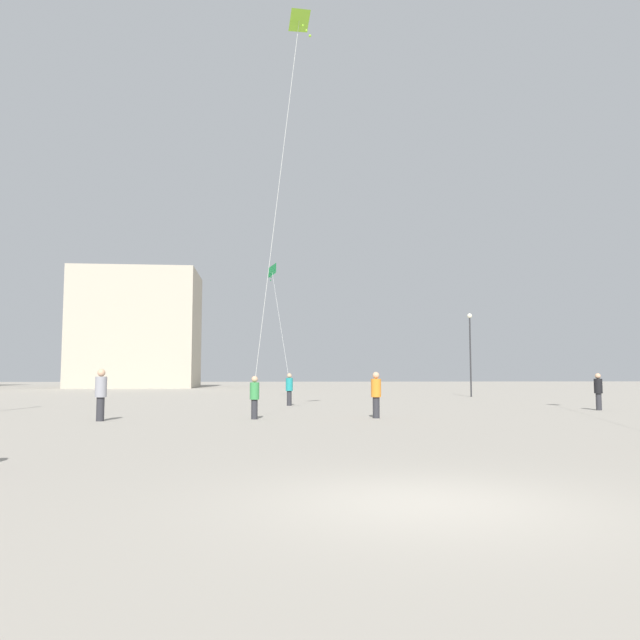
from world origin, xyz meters
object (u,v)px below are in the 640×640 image
(lamppost_west, at_px, (470,342))
(building_centre_hall, at_px, (138,330))
(person_in_green, at_px, (255,395))
(person_in_grey, at_px, (101,392))
(kite_lime_delta, at_px, (298,30))
(person_in_teal, at_px, (289,388))
(person_in_black, at_px, (598,390))
(kite_emerald_delta, at_px, (272,273))
(person_in_orange, at_px, (376,393))

(lamppost_west, bearing_deg, building_centre_hall, 130.44)
(person_in_green, xyz_separation_m, building_centre_hall, (-16.52, 60.61, 6.73))
(person_in_grey, bearing_deg, person_in_green, 108.41)
(kite_lime_delta, bearing_deg, person_in_grey, -179.98)
(person_in_green, bearing_deg, lamppost_west, 123.84)
(person_in_teal, distance_m, person_in_black, 15.24)
(person_in_grey, xyz_separation_m, kite_emerald_delta, (6.18, 21.46, 7.91))
(person_in_grey, xyz_separation_m, building_centre_hall, (-11.09, 61.11, 6.59))
(person_in_green, bearing_deg, person_in_black, 84.89)
(person_in_green, height_order, person_in_grey, person_in_grey)
(person_in_teal, bearing_deg, person_in_black, 133.46)
(kite_lime_delta, xyz_separation_m, building_centre_hall, (-18.07, 61.11, -7.24))
(person_in_teal, xyz_separation_m, person_in_orange, (2.94, -10.07, 0.01))
(building_centre_hall, bearing_deg, person_in_teal, -70.15)
(person_in_black, xyz_separation_m, person_in_grey, (-21.26, -5.16, 0.07))
(person_in_orange, relative_size, building_centre_hall, 0.11)
(person_in_green, height_order, lamppost_west, lamppost_west)
(person_in_teal, bearing_deg, person_in_orange, 81.28)
(person_in_teal, xyz_separation_m, kite_lime_delta, (-0.11, -10.76, 13.89))
(kite_emerald_delta, distance_m, building_centre_hall, 43.27)
(person_in_green, xyz_separation_m, lamppost_west, (15.74, 22.77, 3.21))
(person_in_teal, height_order, person_in_orange, person_in_orange)
(kite_emerald_delta, relative_size, lamppost_west, 1.85)
(person_in_teal, xyz_separation_m, person_in_grey, (-7.08, -10.76, 0.07))
(kite_emerald_delta, bearing_deg, person_in_grey, -106.07)
(kite_lime_delta, bearing_deg, person_in_green, 162.12)
(person_in_grey, height_order, person_in_orange, person_in_grey)
(person_in_green, bearing_deg, person_in_teal, 149.35)
(person_in_orange, bearing_deg, person_in_grey, 138.23)
(person_in_green, relative_size, person_in_orange, 0.91)
(person_in_black, xyz_separation_m, lamppost_west, (-0.09, 18.11, 3.14))
(person_in_green, height_order, kite_emerald_delta, kite_emerald_delta)
(person_in_grey, bearing_deg, lamppost_west, 150.85)
(kite_lime_delta, relative_size, building_centre_hall, 0.91)
(person_in_grey, bearing_deg, kite_emerald_delta, 177.08)
(building_centre_hall, xyz_separation_m, lamppost_west, (32.26, -37.85, -3.52))
(person_in_green, distance_m, person_in_grey, 5.46)
(person_in_black, height_order, person_in_green, person_in_black)
(person_in_grey, distance_m, person_in_orange, 10.05)
(person_in_grey, height_order, building_centre_hall, building_centre_hall)
(person_in_orange, distance_m, building_centre_hall, 64.35)
(person_in_teal, distance_m, lamppost_west, 19.10)
(person_in_black, bearing_deg, lamppost_west, 7.80)
(person_in_green, relative_size, lamppost_west, 0.25)
(person_in_grey, bearing_deg, person_in_black, 116.78)
(person_in_black, xyz_separation_m, kite_lime_delta, (-14.29, -5.16, 13.90))
(person_in_black, distance_m, person_in_orange, 12.10)
(person_in_black, xyz_separation_m, building_centre_hall, (-32.35, 55.95, 6.66))
(person_in_black, bearing_deg, person_in_orange, 119.20)
(person_in_black, height_order, building_centre_hall, building_centre_hall)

